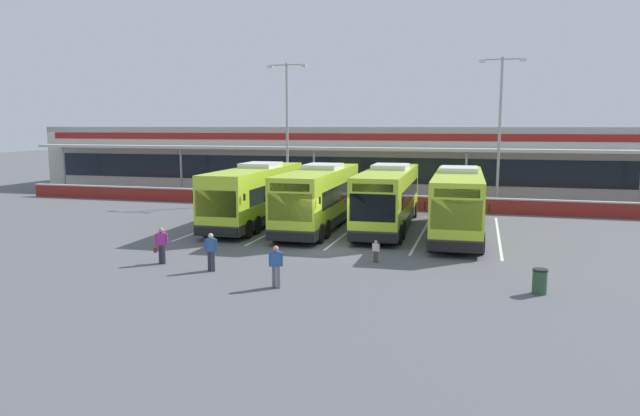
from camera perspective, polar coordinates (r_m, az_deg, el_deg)
ground_plane at (r=29.23m, az=0.65°, el=-3.99°), size 200.00×200.00×0.00m
terminal_building at (r=55.12m, az=7.85°, el=4.76°), size 70.00×13.00×6.00m
red_barrier_wall at (r=43.13m, az=5.58°, el=0.63°), size 60.00×0.40×1.10m
coach_bus_leftmost at (r=36.48m, az=-6.30°, el=1.21°), size 3.12×12.21×3.78m
coach_bus_left_centre at (r=34.92m, az=-0.09°, el=0.96°), size 3.12×12.21×3.78m
coach_bus_centre at (r=34.95m, az=6.67°, el=0.91°), size 3.12×12.21×3.78m
coach_bus_right_centre at (r=33.33m, az=13.34°, el=0.40°), size 3.12×12.21×3.78m
bay_stripe_far_west at (r=37.62m, az=-9.44°, el=-1.38°), size 0.14×13.00×0.01m
bay_stripe_west at (r=36.07m, az=-3.37°, el=-1.69°), size 0.14×13.00×0.01m
bay_stripe_mid_west at (r=34.96m, az=3.16°, el=-2.00°), size 0.14×13.00×0.01m
bay_stripe_centre at (r=34.33m, az=10.03°, el=-2.30°), size 0.14×13.00×0.01m
bay_stripe_mid_east at (r=34.20m, az=17.06°, el=-2.57°), size 0.14×13.00×0.01m
pedestrian_with_handbag at (r=26.87m, az=-15.26°, el=-3.48°), size 0.65×0.41×1.62m
pedestrian_in_dark_coat at (r=22.17m, az=-4.34°, el=-5.59°), size 0.53×0.32×1.62m
pedestrian_child at (r=26.32m, az=5.48°, el=-4.16°), size 0.33×0.21×1.00m
pedestrian_near_bin at (r=25.04m, az=-10.61°, el=-4.12°), size 0.53×0.33×1.62m
lamp_post_west at (r=46.97m, az=-3.24°, el=8.27°), size 3.24×0.28×11.00m
lamp_post_centre at (r=44.94m, az=17.19°, el=7.94°), size 3.24×0.28×11.00m
litter_bin at (r=22.86m, az=20.70°, el=-6.73°), size 0.54×0.54×0.93m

